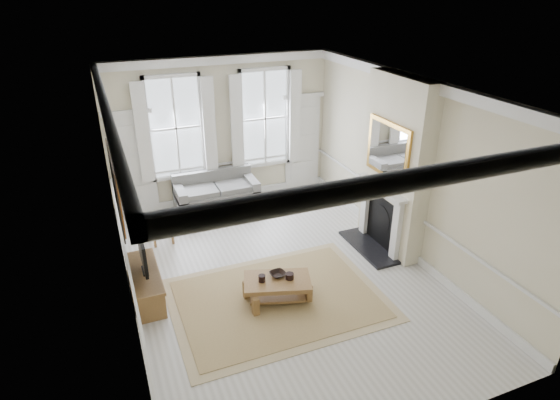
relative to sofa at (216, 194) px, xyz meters
name	(u,v)px	position (x,y,z in m)	size (l,w,h in m)	color
floor	(280,275)	(0.35, -3.11, -0.36)	(7.20, 7.20, 0.00)	#B7B5AD
ceiling	(280,88)	(0.35, -3.11, 3.04)	(7.20, 7.20, 0.00)	white
back_wall	(222,131)	(0.35, 0.49, 1.34)	(5.20, 5.20, 0.00)	beige
left_wall	(118,217)	(-2.25, -3.11, 1.34)	(7.20, 7.20, 0.00)	beige
right_wall	(409,168)	(2.95, -3.11, 1.34)	(7.20, 7.20, 0.00)	beige
window_left	(176,128)	(-0.70, 0.44, 1.54)	(1.26, 0.20, 2.20)	#B2BCC6
window_right	(265,118)	(1.40, 0.44, 1.54)	(1.26, 0.20, 2.20)	#B2BCC6
door_left	(134,166)	(-1.70, 0.45, 0.79)	(0.90, 0.08, 2.30)	silver
door_right	(302,143)	(2.40, 0.45, 0.79)	(0.90, 0.08, 2.30)	silver
painting	(115,188)	(-2.21, -2.81, 1.69)	(0.05, 1.66, 1.06)	#C26B21
chimney_breast	(395,166)	(2.77, -2.91, 1.34)	(0.35, 1.70, 3.38)	beige
hearth	(369,247)	(2.35, -2.91, -0.34)	(0.55, 1.50, 0.05)	black
fireplace	(380,214)	(2.55, -2.91, 0.37)	(0.21, 1.45, 1.33)	silver
mirror	(387,150)	(2.56, -2.91, 1.69)	(0.06, 1.26, 1.06)	gold
sofa	(216,194)	(0.00, 0.00, 0.00)	(1.87, 0.91, 0.86)	slate
side_table	(161,223)	(-1.43, -1.08, 0.07)	(0.45, 0.45, 0.54)	brown
rug	(277,299)	(0.03, -3.77, -0.35)	(3.50, 2.60, 0.02)	#99804F
coffee_table	(277,284)	(0.03, -3.77, -0.03)	(1.24, 0.94, 0.41)	brown
ceramic_pot_a	(262,278)	(-0.22, -3.72, 0.11)	(0.12, 0.12, 0.12)	black
ceramic_pot_b	(290,276)	(0.23, -3.82, 0.10)	(0.14, 0.14, 0.10)	black
bowl	(278,274)	(0.08, -3.67, 0.08)	(0.26, 0.26, 0.06)	black
tv_stand	(145,284)	(-1.99, -2.85, -0.11)	(0.45, 1.41, 0.50)	brown
tv	(142,251)	(-1.97, -2.85, 0.54)	(0.08, 0.90, 0.68)	black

